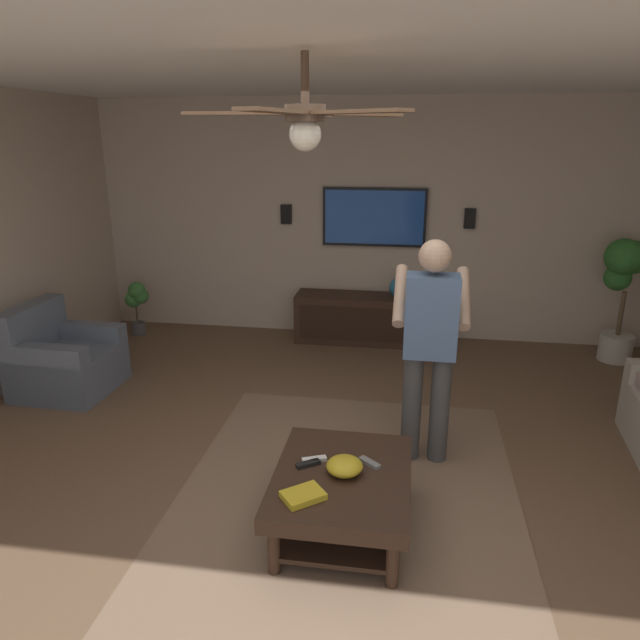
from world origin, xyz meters
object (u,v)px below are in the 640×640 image
object	(u,v)px
vase_round	(399,288)
remote_grey	(370,463)
remote_black	(308,464)
remote_white	(314,459)
person_standing	(430,340)
ceiling_fan	(307,119)
armchair	(64,362)
coffee_table	(342,488)
potted_plant_short	(137,300)
bowl	(345,466)
tv	(374,217)
book	(303,495)
wall_speaker_right	(286,214)
wall_speaker_left	(470,218)
potted_plant_tall	(624,281)
media_console	(370,319)

from	to	relation	value
vase_round	remote_grey	bearing A→B (deg)	178.69
remote_black	remote_white	bearing A→B (deg)	-152.26
person_standing	remote_grey	xyz separation A→B (m)	(-0.81, 0.35, -0.52)
remote_grey	ceiling_fan	size ratio (longest dim) A/B	0.13
armchair	coffee_table	bearing A→B (deg)	-28.11
potted_plant_short	bowl	bearing A→B (deg)	-138.39
tv	remote_grey	world-z (taller)	tv
coffee_table	book	world-z (taller)	book
remote_black	vase_round	bearing A→B (deg)	-131.46
potted_plant_short	remote_white	world-z (taller)	potted_plant_short
wall_speaker_right	tv	bearing A→B (deg)	-90.74
coffee_table	remote_grey	bearing A→B (deg)	-53.16
remote_black	coffee_table	bearing A→B (deg)	134.28
person_standing	remote_black	size ratio (longest dim) A/B	10.93
remote_white	remote_grey	world-z (taller)	same
wall_speaker_left	ceiling_fan	distance (m)	3.93
potted_plant_tall	ceiling_fan	xyz separation A→B (m)	(-3.26, 2.72, 1.52)
person_standing	book	size ratio (longest dim) A/B	7.45
wall_speaker_left	wall_speaker_right	world-z (taller)	wall_speaker_right
wall_speaker_right	vase_round	bearing A→B (deg)	-100.94
coffee_table	book	size ratio (longest dim) A/B	4.55
coffee_table	person_standing	distance (m)	1.23
vase_round	tv	bearing A→B (deg)	52.13
potted_plant_tall	ceiling_fan	bearing A→B (deg)	140.10
coffee_table	remote_black	xyz separation A→B (m)	(0.04, 0.21, 0.12)
tv	potted_plant_short	size ratio (longest dim) A/B	1.80
potted_plant_short	wall_speaker_left	bearing A→B (deg)	-83.67
media_console	wall_speaker_right	xyz separation A→B (m)	(0.25, 1.02, 1.14)
bowl	wall_speaker_right	bearing A→B (deg)	17.08
remote_white	wall_speaker_left	size ratio (longest dim) A/B	0.68
potted_plant_short	book	distance (m)	4.39
book	wall_speaker_right	bearing A→B (deg)	64.70
potted_plant_short	vase_round	bearing A→B (deg)	-86.92
coffee_table	wall_speaker_left	xyz separation A→B (m)	(3.63, -0.97, 1.12)
coffee_table	person_standing	xyz separation A→B (m)	(0.92, -0.50, 0.64)
vase_round	remote_black	bearing A→B (deg)	172.49
armchair	coffee_table	xyz separation A→B (m)	(-1.61, -2.80, 0.02)
book	armchair	bearing A→B (deg)	105.60
coffee_table	ceiling_fan	world-z (taller)	ceiling_fan
coffee_table	vase_round	distance (m)	3.40
wall_speaker_left	ceiling_fan	world-z (taller)	ceiling_fan
book	vase_round	bearing A→B (deg)	45.06
coffee_table	potted_plant_tall	distance (m)	4.17
remote_black	vase_round	world-z (taller)	vase_round
potted_plant_tall	vase_round	world-z (taller)	potted_plant_tall
tv	remote_grey	distance (m)	3.65
remote_white	wall_speaker_right	xyz separation A→B (m)	(3.54, 0.92, 1.00)
coffee_table	bowl	bearing A→B (deg)	-98.90
coffee_table	book	xyz separation A→B (m)	(-0.28, 0.18, 0.12)
potted_plant_tall	remote_grey	world-z (taller)	potted_plant_tall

